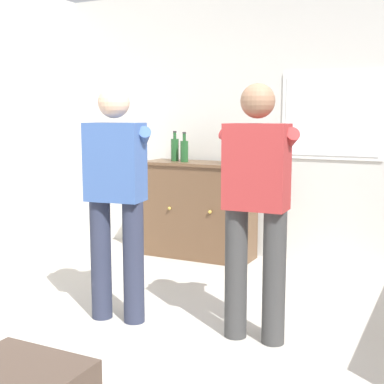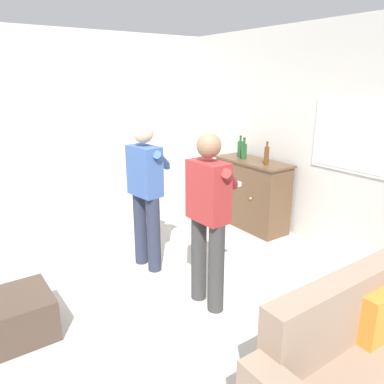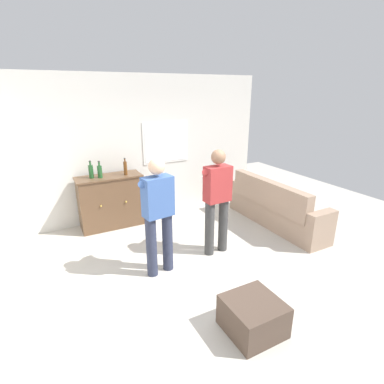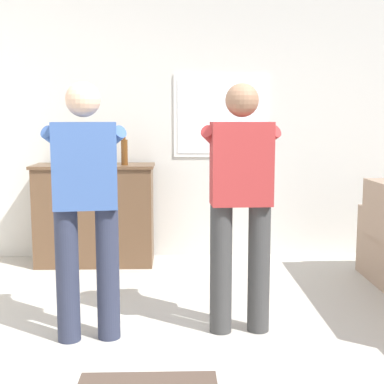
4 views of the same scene
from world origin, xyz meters
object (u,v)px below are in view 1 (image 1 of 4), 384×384
at_px(bottle_liquor_amber, 184,150).
at_px(person_standing_left, 116,193).
at_px(bottle_wine_green, 175,149).
at_px(person_standing_right, 257,200).
at_px(sideboard_cabinet, 199,210).
at_px(bottle_spirits_clear, 225,151).

relative_size(bottle_liquor_amber, person_standing_left, 0.18).
distance_m(bottle_wine_green, person_standing_right, 2.34).
xyz_separation_m(person_standing_left, person_standing_right, (1.01, 0.11, 0.00)).
bearing_deg(person_standing_left, sideboard_cabinet, 97.13).
bearing_deg(person_standing_right, sideboard_cabinet, 125.50).
xyz_separation_m(bottle_wine_green, person_standing_right, (1.54, -1.76, -0.19)).
height_order(person_standing_left, person_standing_right, same).
bearing_deg(person_standing_right, bottle_wine_green, 131.21).
distance_m(bottle_wine_green, bottle_spirits_clear, 0.61).
xyz_separation_m(sideboard_cabinet, bottle_liquor_amber, (-0.15, -0.04, 0.62)).
height_order(bottle_liquor_amber, person_standing_right, person_standing_right).
xyz_separation_m(bottle_spirits_clear, person_standing_left, (-0.08, -1.79, -0.20)).
xyz_separation_m(bottle_wine_green, person_standing_left, (0.53, -1.86, -0.19)).
distance_m(sideboard_cabinet, bottle_wine_green, 0.69).
bearing_deg(bottle_liquor_amber, person_standing_left, -78.00).
relative_size(sideboard_cabinet, person_standing_right, 0.71).
height_order(sideboard_cabinet, person_standing_right, person_standing_right).
bearing_deg(sideboard_cabinet, bottle_liquor_amber, -164.34).
bearing_deg(sideboard_cabinet, bottle_wine_green, 177.49).
height_order(sideboard_cabinet, person_standing_left, person_standing_left).
bearing_deg(person_standing_right, bottle_spirits_clear, 118.98).
xyz_separation_m(bottle_spirits_clear, person_standing_right, (0.93, -1.69, -0.20)).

